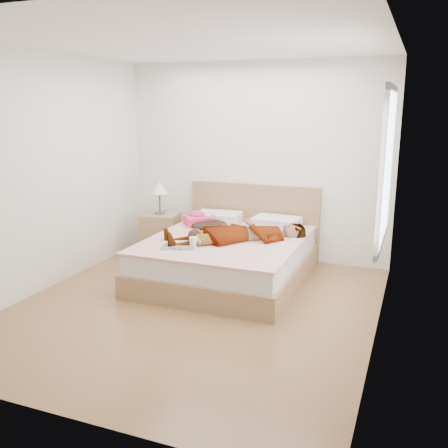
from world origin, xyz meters
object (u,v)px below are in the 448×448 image
(nightstand, at_px, (161,231))
(magazine, at_px, (178,247))
(woman, at_px, (239,230))
(towel, at_px, (198,219))
(phone, at_px, (212,213))
(coffee_mug, at_px, (194,242))
(bed, at_px, (230,255))
(plush_toy, at_px, (194,234))

(nightstand, bearing_deg, magazine, -53.62)
(woman, distance_m, towel, 0.89)
(towel, bearing_deg, magazine, -77.63)
(phone, relative_size, coffee_mug, 0.77)
(woman, relative_size, magazine, 3.57)
(bed, relative_size, plush_toy, 8.59)
(plush_toy, bearing_deg, phone, 92.44)
(bed, bearing_deg, towel, 146.19)
(bed, distance_m, towel, 0.77)
(bed, relative_size, towel, 4.70)
(woman, distance_m, plush_toy, 0.52)
(coffee_mug, distance_m, plush_toy, 0.28)
(phone, distance_m, nightstand, 0.95)
(woman, distance_m, coffee_mug, 0.59)
(woman, distance_m, bed, 0.40)
(nightstand, bearing_deg, bed, -22.03)
(phone, height_order, towel, phone)
(phone, relative_size, bed, 0.05)
(coffee_mug, bearing_deg, towel, 111.47)
(woman, bearing_deg, towel, -159.18)
(coffee_mug, relative_size, nightstand, 0.13)
(bed, height_order, magazine, bed)
(woman, height_order, phone, woman)
(phone, bearing_deg, towel, 122.64)
(phone, xyz_separation_m, towel, (-0.24, 0.10, -0.12))
(magazine, bearing_deg, nightstand, 126.38)
(plush_toy, bearing_deg, coffee_mug, -65.91)
(phone, xyz_separation_m, plush_toy, (0.03, -0.61, -0.13))
(magazine, xyz_separation_m, nightstand, (-0.85, 1.16, -0.17))
(towel, height_order, plush_toy, towel)
(woman, bearing_deg, coffee_mug, -73.17)
(phone, relative_size, plush_toy, 0.43)
(bed, bearing_deg, phone, 139.73)
(woman, bearing_deg, magazine, -76.89)
(coffee_mug, bearing_deg, phone, 99.24)
(towel, xyz_separation_m, plush_toy, (0.26, -0.70, -0.01))
(magazine, bearing_deg, towel, 102.37)
(bed, height_order, plush_toy, bed)
(towel, bearing_deg, coffee_mug, -68.53)
(bed, distance_m, nightstand, 1.30)
(towel, distance_m, nightstand, 0.67)
(nightstand, bearing_deg, coffee_mug, -46.57)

